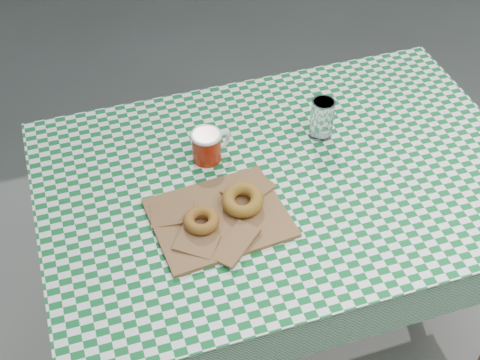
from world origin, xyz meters
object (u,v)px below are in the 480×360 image
paper_bag (219,217)px  drinking_glass (322,119)px  table (280,263)px  coffee_mug (207,147)px

paper_bag → drinking_glass: 0.44m
drinking_glass → table: bearing=-140.8°
table → drinking_glass: bearing=39.7°
table → paper_bag: paper_bag is taller
table → drinking_glass: drinking_glass is taller
table → coffee_mug: 0.48m
table → coffee_mug: bearing=144.3°
paper_bag → coffee_mug: bearing=81.4°
table → drinking_glass: 0.49m
paper_bag → coffee_mug: size_ratio=2.08×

